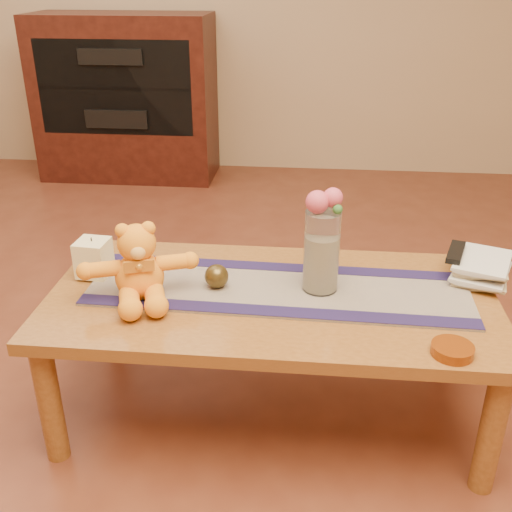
# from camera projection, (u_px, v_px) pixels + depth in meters

# --- Properties ---
(floor) EXTENTS (5.50, 5.50, 0.00)m
(floor) POSITION_uv_depth(u_px,v_px,m) (270.00, 407.00, 2.09)
(floor) COLOR #592819
(floor) RESTS_ON ground
(coffee_table_top) EXTENTS (1.40, 0.70, 0.04)m
(coffee_table_top) POSITION_uv_depth(u_px,v_px,m) (272.00, 299.00, 1.90)
(coffee_table_top) COLOR brown
(coffee_table_top) RESTS_ON floor
(table_leg_fl) EXTENTS (0.07, 0.07, 0.41)m
(table_leg_fl) POSITION_uv_depth(u_px,v_px,m) (50.00, 403.00, 1.80)
(table_leg_fl) COLOR brown
(table_leg_fl) RESTS_ON floor
(table_leg_fr) EXTENTS (0.07, 0.07, 0.41)m
(table_leg_fr) POSITION_uv_depth(u_px,v_px,m) (491.00, 432.00, 1.68)
(table_leg_fr) COLOR brown
(table_leg_fr) RESTS_ON floor
(table_leg_bl) EXTENTS (0.07, 0.07, 0.41)m
(table_leg_bl) POSITION_uv_depth(u_px,v_px,m) (111.00, 304.00, 2.32)
(table_leg_bl) COLOR brown
(table_leg_bl) RESTS_ON floor
(table_leg_br) EXTENTS (0.07, 0.07, 0.41)m
(table_leg_br) POSITION_uv_depth(u_px,v_px,m) (451.00, 322.00, 2.20)
(table_leg_br) COLOR brown
(table_leg_br) RESTS_ON floor
(persian_runner) EXTENTS (1.21, 0.38, 0.01)m
(persian_runner) POSITION_uv_depth(u_px,v_px,m) (278.00, 289.00, 1.91)
(persian_runner) COLOR #221A49
(persian_runner) RESTS_ON coffee_table_top
(runner_border_near) EXTENTS (1.20, 0.09, 0.00)m
(runner_border_near) POSITION_uv_depth(u_px,v_px,m) (274.00, 311.00, 1.78)
(runner_border_near) COLOR #1D1642
(runner_border_near) RESTS_ON persian_runner
(runner_border_far) EXTENTS (1.20, 0.09, 0.00)m
(runner_border_far) POSITION_uv_depth(u_px,v_px,m) (282.00, 267.00, 2.04)
(runner_border_far) COLOR #1D1642
(runner_border_far) RESTS_ON persian_runner
(teddy_bear) EXTENTS (0.41, 0.37, 0.23)m
(teddy_bear) POSITION_uv_depth(u_px,v_px,m) (138.00, 262.00, 1.82)
(teddy_bear) COLOR orange
(teddy_bear) RESTS_ON persian_runner
(pillar_candle) EXTENTS (0.11, 0.11, 0.12)m
(pillar_candle) POSITION_uv_depth(u_px,v_px,m) (94.00, 258.00, 1.97)
(pillar_candle) COLOR #F7EDB6
(pillar_candle) RESTS_ON persian_runner
(candle_wick) EXTENTS (0.00, 0.00, 0.01)m
(candle_wick) POSITION_uv_depth(u_px,v_px,m) (91.00, 239.00, 1.94)
(candle_wick) COLOR black
(candle_wick) RESTS_ON pillar_candle
(glass_vase) EXTENTS (0.11, 0.11, 0.26)m
(glass_vase) POSITION_uv_depth(u_px,v_px,m) (322.00, 251.00, 1.85)
(glass_vase) COLOR silver
(glass_vase) RESTS_ON persian_runner
(potpourri_fill) EXTENTS (0.09, 0.09, 0.18)m
(potpourri_fill) POSITION_uv_depth(u_px,v_px,m) (321.00, 263.00, 1.87)
(potpourri_fill) COLOR beige
(potpourri_fill) RESTS_ON glass_vase
(rose_left) EXTENTS (0.07, 0.07, 0.07)m
(rose_left) POSITION_uv_depth(u_px,v_px,m) (317.00, 202.00, 1.77)
(rose_left) COLOR #CC4860
(rose_left) RESTS_ON glass_vase
(rose_right) EXTENTS (0.06, 0.06, 0.06)m
(rose_right) POSITION_uv_depth(u_px,v_px,m) (333.00, 198.00, 1.78)
(rose_right) COLOR #CC4860
(rose_right) RESTS_ON glass_vase
(blue_flower_back) EXTENTS (0.04, 0.04, 0.04)m
(blue_flower_back) POSITION_uv_depth(u_px,v_px,m) (327.00, 199.00, 1.81)
(blue_flower_back) COLOR #465498
(blue_flower_back) RESTS_ON glass_vase
(blue_flower_side) EXTENTS (0.04, 0.04, 0.04)m
(blue_flower_side) POSITION_uv_depth(u_px,v_px,m) (314.00, 203.00, 1.81)
(blue_flower_side) COLOR #465498
(blue_flower_side) RESTS_ON glass_vase
(leaf_sprig) EXTENTS (0.03, 0.03, 0.03)m
(leaf_sprig) POSITION_uv_depth(u_px,v_px,m) (338.00, 209.00, 1.76)
(leaf_sprig) COLOR #33662D
(leaf_sprig) RESTS_ON glass_vase
(bronze_ball) EXTENTS (0.08, 0.08, 0.08)m
(bronze_ball) POSITION_uv_depth(u_px,v_px,m) (217.00, 276.00, 1.90)
(bronze_ball) COLOR #443616
(bronze_ball) RESTS_ON persian_runner
(book_bottom) EXTENTS (0.22, 0.26, 0.02)m
(book_bottom) POSITION_uv_depth(u_px,v_px,m) (453.00, 271.00, 2.01)
(book_bottom) COLOR beige
(book_bottom) RESTS_ON coffee_table_top
(book_lower) EXTENTS (0.24, 0.27, 0.02)m
(book_lower) POSITION_uv_depth(u_px,v_px,m) (455.00, 267.00, 2.00)
(book_lower) COLOR beige
(book_lower) RESTS_ON book_bottom
(book_upper) EXTENTS (0.21, 0.25, 0.02)m
(book_upper) POSITION_uv_depth(u_px,v_px,m) (453.00, 260.00, 2.00)
(book_upper) COLOR beige
(book_upper) RESTS_ON book_lower
(book_top) EXTENTS (0.23, 0.27, 0.02)m
(book_top) POSITION_uv_depth(u_px,v_px,m) (457.00, 256.00, 1.98)
(book_top) COLOR beige
(book_top) RESTS_ON book_upper
(tv_remote) EXTENTS (0.09, 0.17, 0.02)m
(tv_remote) POSITION_uv_depth(u_px,v_px,m) (456.00, 252.00, 1.97)
(tv_remote) COLOR black
(tv_remote) RESTS_ON book_top
(amber_dish) EXTENTS (0.14, 0.14, 0.03)m
(amber_dish) POSITION_uv_depth(u_px,v_px,m) (452.00, 350.00, 1.59)
(amber_dish) COLOR #BF5914
(amber_dish) RESTS_ON coffee_table_top
(media_cabinet) EXTENTS (1.20, 0.50, 1.10)m
(media_cabinet) POSITION_uv_depth(u_px,v_px,m) (127.00, 98.00, 4.18)
(media_cabinet) COLOR black
(media_cabinet) RESTS_ON floor
(cabinet_cavity) EXTENTS (1.02, 0.03, 0.61)m
(cabinet_cavity) POSITION_uv_depth(u_px,v_px,m) (114.00, 88.00, 3.92)
(cabinet_cavity) COLOR black
(cabinet_cavity) RESTS_ON media_cabinet
(cabinet_shelf) EXTENTS (1.02, 0.20, 0.02)m
(cabinet_shelf) POSITION_uv_depth(u_px,v_px,m) (118.00, 86.00, 4.00)
(cabinet_shelf) COLOR black
(cabinet_shelf) RESTS_ON media_cabinet
(stereo_upper) EXTENTS (0.42, 0.28, 0.10)m
(stereo_upper) POSITION_uv_depth(u_px,v_px,m) (116.00, 54.00, 3.93)
(stereo_upper) COLOR black
(stereo_upper) RESTS_ON media_cabinet
(stereo_lower) EXTENTS (0.42, 0.28, 0.12)m
(stereo_lower) POSITION_uv_depth(u_px,v_px,m) (122.00, 115.00, 4.10)
(stereo_lower) COLOR black
(stereo_lower) RESTS_ON media_cabinet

